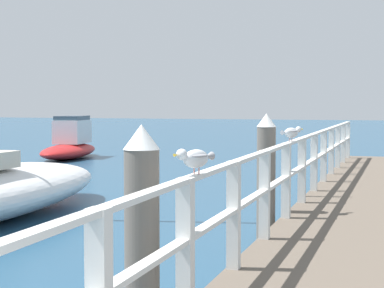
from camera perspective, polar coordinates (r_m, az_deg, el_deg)
name	(u,v)px	position (r m, az deg, el deg)	size (l,w,h in m)	color
pier_deck	(379,221)	(11.32, 15.31, -6.23)	(2.62, 20.22, 0.49)	brown
pier_railing	(302,163)	(11.32, 9.14, -1.55)	(0.12, 18.74, 1.07)	silver
dock_piling_near	(142,247)	(5.51, -4.19, -8.52)	(0.29, 0.29, 1.97)	#6B6056
dock_piling_far	(266,178)	(10.33, 6.19, -2.86)	(0.29, 0.29, 1.97)	#6B6056
seagull_foreground	(195,158)	(5.48, 0.26, -1.15)	(0.25, 0.46, 0.21)	white
seagull_background	(291,132)	(10.16, 8.28, 0.98)	(0.27, 0.44, 0.21)	white
boat_0	(70,144)	(26.29, -10.14, -0.02)	(2.17, 4.57, 1.60)	red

